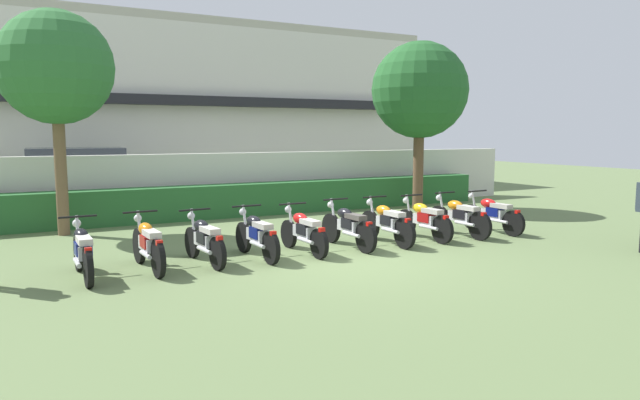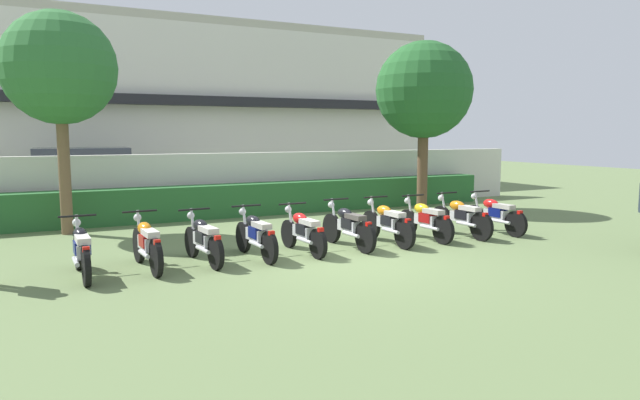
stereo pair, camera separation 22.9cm
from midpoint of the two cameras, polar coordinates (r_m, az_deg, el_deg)
name	(u,v)px [view 2 (the right image)]	position (r m, az deg, el deg)	size (l,w,h in m)	color
ground	(353,261)	(10.64, 3.93, -6.04)	(60.00, 60.00, 0.00)	#607547
building	(166,108)	(25.03, -14.77, 8.77)	(21.88, 6.50, 6.69)	silver
compound_wall	(230,183)	(16.97, -8.50, 1.67)	(20.79, 0.30, 1.76)	silver
hedge_row	(238,200)	(16.35, -7.70, 0.00)	(16.63, 0.70, 0.91)	#28602D
parked_car	(88,179)	(18.88, -21.68, 1.94)	(4.57, 2.22, 1.89)	#9EA3A8
tree_near_inspector	(59,69)	(14.46, -24.01, 11.77)	(2.54, 2.54, 5.06)	brown
tree_far_side	(424,91)	(17.88, 10.64, 10.60)	(2.91, 2.91, 5.08)	brown
motorcycle_in_row_0	(81,250)	(10.06, -21.97, -4.62)	(0.60, 1.87, 0.97)	black
motorcycle_in_row_1	(147,243)	(10.30, -16.19, -4.14)	(0.60, 1.89, 0.97)	black
motorcycle_in_row_2	(203,239)	(10.54, -10.90, -3.82)	(0.60, 1.79, 0.95)	black
motorcycle_in_row_3	(256,234)	(10.84, -5.79, -3.42)	(0.60, 1.84, 0.96)	black
motorcycle_in_row_4	(303,231)	(11.23, -1.12, -3.08)	(0.60, 1.81, 0.94)	black
motorcycle_in_row_5	(348,226)	(11.74, 3.35, -2.58)	(0.60, 1.92, 0.97)	black
motorcycle_in_row_6	(387,223)	(12.21, 7.22, -2.25)	(0.60, 1.89, 0.98)	black
motorcycle_in_row_7	(425,220)	(12.83, 10.87, -1.93)	(0.60, 1.81, 0.96)	black
motorcycle_in_row_8	(461,217)	(13.42, 14.26, -1.61)	(0.60, 1.91, 0.97)	black
motorcycle_in_row_9	(494,214)	(14.12, 17.35, -1.34)	(0.60, 1.91, 0.96)	black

